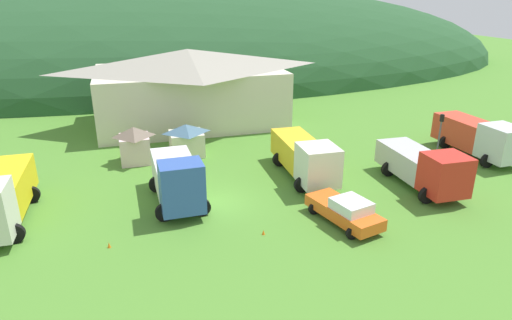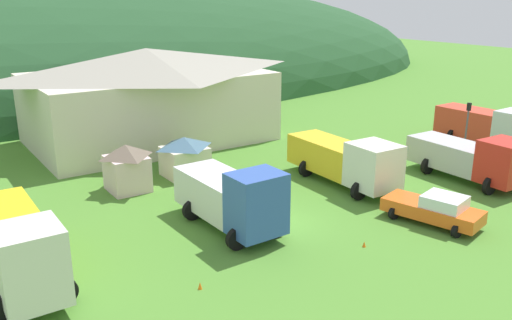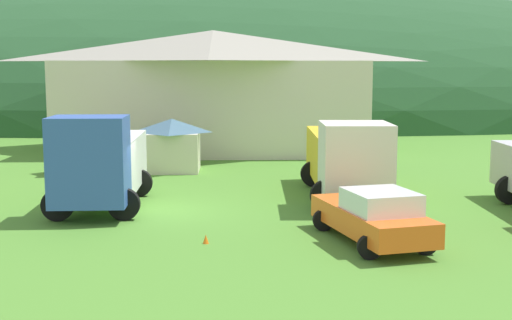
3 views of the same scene
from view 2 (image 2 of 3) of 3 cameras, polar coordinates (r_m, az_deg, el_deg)
name	(u,v)px [view 2 (image 2 of 3)]	position (r m, az deg, el deg)	size (l,w,h in m)	color
ground_plane	(279,224)	(28.41, 2.48, -6.78)	(200.00, 200.00, 0.00)	#4C842D
forested_hill_backdrop	(33,84)	(78.65, -22.63, 7.47)	(133.55, 60.00, 28.66)	#234C28
depot_building	(148,94)	(44.38, -11.38, 6.89)	(19.48, 12.58, 7.47)	beige
play_shed_cream	(185,156)	(35.57, -7.58, 0.42)	(2.89, 2.69, 2.64)	beige
play_shed_pink	(127,167)	(33.51, -13.56, -0.72)	(2.45, 2.58, 2.91)	beige
flatbed_truck_yellow	(18,245)	(24.15, -23.93, -8.25)	(3.15, 8.40, 3.51)	silver
box_truck_blue	(232,197)	(27.20, -2.54, -3.93)	(3.42, 7.12, 3.56)	#3356AD
heavy_rig_striped	(346,159)	(33.97, 9.55, 0.07)	(3.40, 8.39, 3.21)	silver
crane_truck_red	(472,157)	(36.85, 21.96, 0.27)	(3.50, 7.76, 3.16)	red
tow_truck_silver	(490,125)	(45.67, 23.57, 3.38)	(3.43, 7.96, 3.21)	silver
service_pickup_orange	(435,209)	(29.61, 18.44, -4.94)	(3.17, 5.35, 1.66)	orange
traffic_light_east	(467,126)	(40.63, 21.46, 3.35)	(0.20, 0.32, 4.31)	#4C4C51
traffic_cone_near_pickup	(200,289)	(22.71, -5.95, -13.46)	(0.36, 0.36, 0.63)	orange
traffic_cone_mid_row	(364,247)	(26.47, 11.39, -9.02)	(0.36, 0.36, 0.54)	orange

